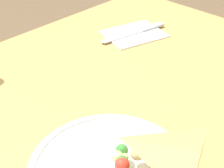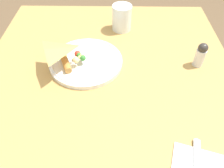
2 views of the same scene
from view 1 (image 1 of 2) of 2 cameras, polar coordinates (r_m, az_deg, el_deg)
The scene contains 3 objects.
dining_table at distance 0.75m, azimuth 2.05°, elevation -11.58°, with size 1.11×0.89×0.78m.
napkin_folded at distance 0.97m, azimuth 3.66°, elevation 8.30°, with size 0.19×0.16×0.00m.
butter_knife at distance 0.97m, azimuth 4.19°, elevation 8.71°, with size 0.21×0.06×0.01m.
Camera 1 is at (0.39, 0.34, 1.21)m, focal length 55.00 mm.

